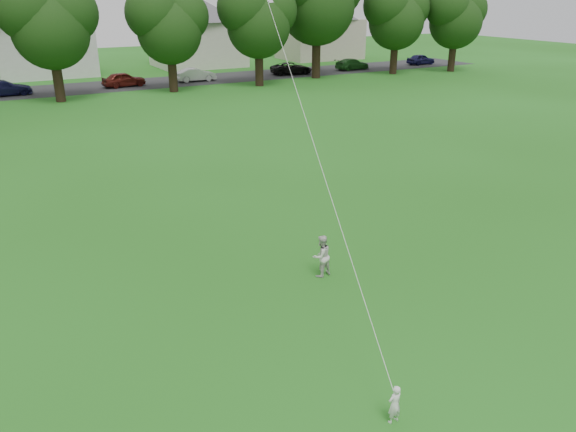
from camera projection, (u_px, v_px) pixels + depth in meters
ground at (318, 329)px, 14.01m from camera, size 160.00×160.00×0.00m
street at (63, 90)px, 48.24m from camera, size 90.00×7.00×0.01m
toddler at (395, 404)px, 10.84m from camera, size 0.32×0.22×0.85m
older_boy at (321, 256)px, 16.42m from camera, size 0.70×0.59×1.28m
kite at (311, 135)px, 14.95m from camera, size 2.13×6.52×14.31m
tree_row at (96, 9)px, 42.65m from camera, size 80.72×8.87×11.65m
parked_cars at (127, 80)px, 49.55m from camera, size 71.86×2.49×1.27m
house_row at (43, 26)px, 54.73m from camera, size 77.14×13.46×10.46m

